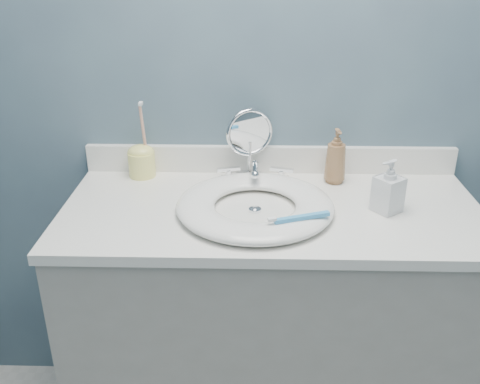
{
  "coord_description": "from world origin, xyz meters",
  "views": [
    {
      "loc": [
        -0.06,
        -0.42,
        1.57
      ],
      "look_at": [
        -0.09,
        0.94,
        0.94
      ],
      "focal_mm": 40.0,
      "sensor_mm": 36.0,
      "label": 1
    }
  ],
  "objects_px": {
    "soap_bottle_clear": "(389,186)",
    "soap_bottle_amber": "(336,156)",
    "makeup_mirror": "(250,140)",
    "toothbrush_holder": "(142,159)"
  },
  "relations": [
    {
      "from": "soap_bottle_clear",
      "to": "soap_bottle_amber",
      "type": "bearing_deg",
      "value": 174.28
    },
    {
      "from": "makeup_mirror",
      "to": "toothbrush_holder",
      "type": "relative_size",
      "value": 0.92
    },
    {
      "from": "makeup_mirror",
      "to": "soap_bottle_clear",
      "type": "bearing_deg",
      "value": -50.56
    },
    {
      "from": "makeup_mirror",
      "to": "soap_bottle_amber",
      "type": "height_order",
      "value": "makeup_mirror"
    },
    {
      "from": "soap_bottle_amber",
      "to": "soap_bottle_clear",
      "type": "distance_m",
      "value": 0.24
    },
    {
      "from": "soap_bottle_clear",
      "to": "toothbrush_holder",
      "type": "relative_size",
      "value": 0.62
    },
    {
      "from": "makeup_mirror",
      "to": "toothbrush_holder",
      "type": "height_order",
      "value": "toothbrush_holder"
    },
    {
      "from": "makeup_mirror",
      "to": "soap_bottle_clear",
      "type": "xyz_separation_m",
      "value": [
        0.39,
        -0.24,
        -0.05
      ]
    },
    {
      "from": "soap_bottle_amber",
      "to": "toothbrush_holder",
      "type": "bearing_deg",
      "value": 169.69
    },
    {
      "from": "makeup_mirror",
      "to": "soap_bottle_clear",
      "type": "height_order",
      "value": "makeup_mirror"
    }
  ]
}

